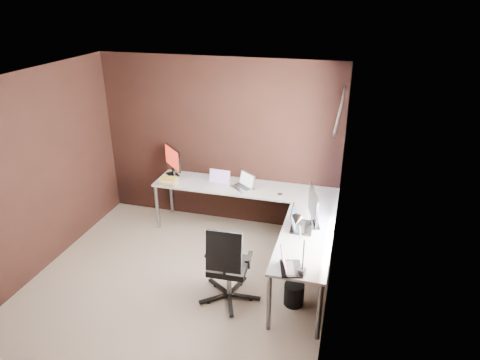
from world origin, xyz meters
name	(u,v)px	position (x,y,z in m)	size (l,w,h in m)	color
room	(200,193)	(0.34, 0.07, 1.28)	(3.60, 3.60, 2.50)	tan
desk	(263,207)	(0.84, 1.04, 0.68)	(2.65, 2.25, 0.73)	white
drawer_pedestal	(306,234)	(1.43, 1.15, 0.30)	(0.42, 0.50, 0.60)	white
monitor_left	(173,160)	(-0.68, 1.63, 0.98)	(0.39, 0.37, 0.44)	black
monitor_right	(313,207)	(1.54, 0.64, 0.99)	(0.19, 0.54, 0.45)	black
laptop_white	(218,182)	(0.09, 1.45, 0.78)	(0.33, 0.24, 0.21)	white
laptop_silver	(244,185)	(0.47, 1.46, 0.78)	(0.39, 0.38, 0.21)	silver
laptop_black_big	(299,223)	(1.39, 0.56, 0.78)	(0.27, 0.37, 0.24)	black
laptop_black_small	(288,266)	(1.41, -0.30, 0.78)	(0.28, 0.34, 0.20)	black
book_stack	(168,181)	(-0.63, 1.31, 0.77)	(0.27, 0.22, 0.08)	tan
mouse_left	(174,183)	(-0.55, 1.33, 0.75)	(0.08, 0.05, 0.03)	black
mouse_corner	(280,194)	(1.02, 1.36, 0.74)	(0.07, 0.05, 0.03)	black
desk_lamp	(298,237)	(1.49, -0.29, 1.12)	(0.19, 0.23, 0.61)	slate
office_chair	(228,278)	(0.69, -0.06, 0.29)	(0.56, 0.56, 1.00)	black
wastebasket	(294,294)	(1.44, 0.06, 0.13)	(0.23, 0.23, 0.27)	black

